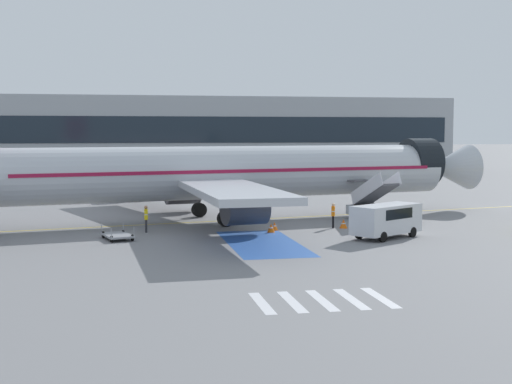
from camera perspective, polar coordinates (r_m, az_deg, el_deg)
ground_plane at (r=53.85m, az=-3.67°, el=-2.20°), size 600.00×600.00×0.00m
apron_leadline_yellow at (r=53.17m, az=-1.87°, el=-2.27°), size 77.06×15.41×0.01m
apron_stand_patch_blue at (r=42.29m, az=0.54°, el=-4.11°), size 4.15×10.59×0.01m
apron_walkway_bar_0 at (r=27.72m, az=0.47°, el=-8.88°), size 0.44×3.60×0.01m
apron_walkway_bar_1 at (r=27.98m, az=2.91°, el=-8.76°), size 0.44×3.60×0.01m
apron_walkway_bar_2 at (r=28.28m, az=5.30°, el=-8.62°), size 0.44×3.60×0.01m
apron_walkway_bar_3 at (r=28.63m, az=7.63°, el=-8.48°), size 0.44×3.60×0.01m
apron_walkway_bar_4 at (r=29.03m, az=9.90°, el=-8.32°), size 0.44×3.60×0.01m
airliner at (r=52.63m, az=-2.53°, el=1.55°), size 44.50×33.29×10.98m
boarding_stairs_forward at (r=53.18m, az=9.48°, el=-1.30°), size 3.09×5.50×3.77m
fuel_tanker at (r=73.95m, az=-9.32°, el=0.98°), size 3.40×10.85×3.36m
service_van_0 at (r=44.89m, az=10.38°, el=-2.06°), size 5.18×4.24×2.08m
baggage_cart at (r=44.53m, az=-11.02°, el=-3.42°), size 2.11×2.90×0.87m
ground_crew_0 at (r=49.07m, az=6.19°, el=-1.74°), size 0.37×0.48×1.72m
ground_crew_1 at (r=47.16m, az=-8.79°, el=-1.99°), size 0.23×0.43×1.77m
traffic_cone_0 at (r=47.74m, az=1.48°, el=-2.75°), size 0.51×0.51×0.56m
traffic_cone_1 at (r=46.78m, az=1.21°, el=-2.89°), size 0.52×0.52×0.58m
traffic_cone_2 at (r=49.18m, az=7.01°, el=-2.53°), size 0.55×0.55×0.61m
terminal_building at (r=127.20m, az=-3.39°, el=4.71°), size 85.69×12.10×12.68m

